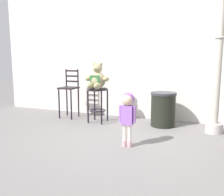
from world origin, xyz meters
TOP-DOWN VIEW (x-y plane):
  - ground_plane at (0.00, 0.00)m, footprint 24.00×24.00m
  - building_wall at (0.00, 1.75)m, footprint 7.93×0.30m
  - bar_stool_with_teddy at (-0.90, 0.89)m, footprint 0.42×0.42m
  - teddy_bear at (-0.90, 0.87)m, footprint 0.53×0.48m
  - child_walking at (0.15, -0.28)m, footprint 0.26×0.21m
  - trash_bin at (0.45, 1.10)m, footprint 0.51×0.51m
  - lamppost at (1.40, 0.98)m, footprint 0.30×0.30m
  - bar_chair_empty at (-1.71, 1.05)m, footprint 0.38×0.38m

SIDE VIEW (x-z plane):
  - ground_plane at x=0.00m, z-range 0.00..0.00m
  - trash_bin at x=0.45m, z-range 0.00..0.69m
  - bar_stool_with_teddy at x=-0.90m, z-range 0.16..0.90m
  - child_walking at x=0.15m, z-range 0.19..1.02m
  - bar_chair_empty at x=-1.71m, z-range 0.07..1.20m
  - teddy_bear at x=-0.90m, z-range 0.66..1.21m
  - lamppost at x=1.40m, z-range -0.30..2.65m
  - building_wall at x=0.00m, z-range 0.00..3.67m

